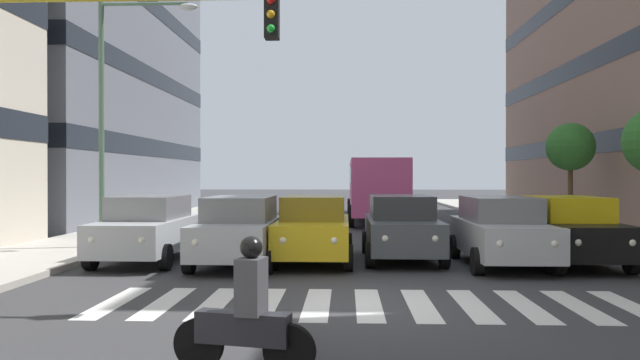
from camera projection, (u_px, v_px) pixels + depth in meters
ground_plane at (369, 304)px, 10.77m from camera, size 180.00×180.00×0.00m
building_right_block_0 at (57, 8)px, 32.57m from camera, size 10.40×20.54×22.26m
crosswalk_markings at (369, 304)px, 10.77m from camera, size 9.45×2.80×0.01m
car_0 at (568, 230)px, 15.56m from camera, size 2.02×4.44×1.72m
car_1 at (501, 230)px, 15.36m from camera, size 2.02×4.44×1.72m
car_2 at (401, 227)px, 16.46m from camera, size 2.02×4.44×1.72m
car_3 at (314, 228)px, 16.02m from camera, size 2.02×4.44×1.72m
car_4 at (239, 230)px, 15.55m from camera, size 2.02×4.44×1.72m
car_5 at (148, 228)px, 16.13m from camera, size 2.02×4.44×1.72m
bus_behind_traffic at (376, 184)px, 30.44m from camera, size 2.78×10.50×3.00m
motorcycle_with_rider at (246, 317)px, 6.99m from camera, size 1.68×0.47×1.57m
traffic_light_gantry at (73, 88)px, 10.59m from camera, size 5.17×0.36×5.50m
street_lamp_right at (117, 96)px, 18.17m from camera, size 2.95×0.28×7.31m
street_tree_2 at (570, 147)px, 24.79m from camera, size 1.93×1.93×4.23m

